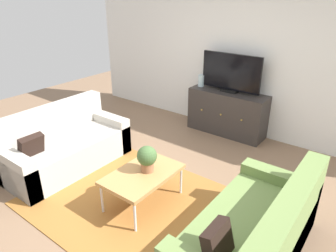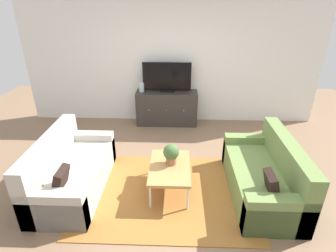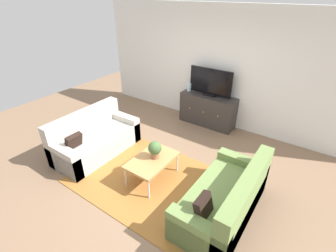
% 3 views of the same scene
% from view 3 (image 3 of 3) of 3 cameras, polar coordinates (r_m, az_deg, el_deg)
% --- Properties ---
extents(ground_plane, '(10.00, 10.00, 0.00)m').
position_cam_3_polar(ground_plane, '(4.53, -3.40, -11.20)').
color(ground_plane, '#84664C').
extents(wall_back, '(6.40, 0.12, 2.70)m').
position_cam_3_polar(wall_back, '(5.86, 12.10, 13.07)').
color(wall_back, white).
rests_on(wall_back, ground_plane).
extents(area_rug, '(2.50, 1.90, 0.01)m').
position_cam_3_polar(area_rug, '(4.43, -4.62, -12.16)').
color(area_rug, '#9E662D').
rests_on(area_rug, ground_plane).
extents(couch_left_side, '(0.82, 1.70, 0.85)m').
position_cam_3_polar(couch_left_side, '(5.16, -16.90, -2.99)').
color(couch_left_side, '#B2ADA3').
rests_on(couch_left_side, ground_plane).
extents(couch_right_side, '(0.82, 1.70, 0.85)m').
position_cam_3_polar(couch_right_side, '(3.76, 13.67, -16.66)').
color(couch_right_side, olive).
rests_on(couch_right_side, ground_plane).
extents(coffee_table, '(0.58, 0.90, 0.42)m').
position_cam_3_polar(coffee_table, '(4.21, -3.74, -8.02)').
color(coffee_table, '#B7844C').
rests_on(coffee_table, ground_plane).
extents(potted_plant, '(0.23, 0.23, 0.31)m').
position_cam_3_polar(potted_plant, '(4.12, -3.08, -5.40)').
color(potted_plant, '#936042').
rests_on(potted_plant, coffee_table).
extents(tv_console, '(1.33, 0.47, 0.75)m').
position_cam_3_polar(tv_console, '(6.00, 9.23, 3.71)').
color(tv_console, '#332D2B').
rests_on(tv_console, ground_plane).
extents(flat_screen_tv, '(1.03, 0.16, 0.64)m').
position_cam_3_polar(flat_screen_tv, '(5.76, 9.88, 9.99)').
color(flat_screen_tv, black).
rests_on(flat_screen_tv, tv_console).
extents(glass_vase, '(0.11, 0.11, 0.21)m').
position_cam_3_polar(glass_vase, '(6.05, 4.94, 9.10)').
color(glass_vase, silver).
rests_on(glass_vase, tv_console).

